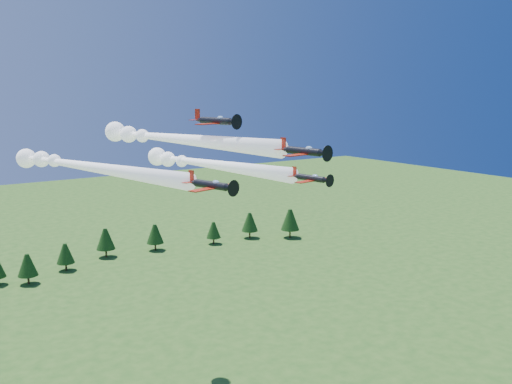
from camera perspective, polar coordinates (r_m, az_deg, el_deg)
plane_lead at (r=95.46m, az=-8.42°, el=5.35°), size 13.54×51.75×3.70m
plane_left at (r=101.19m, az=-16.91°, el=2.53°), size 18.79×54.80×3.70m
plane_right at (r=106.59m, az=-5.31°, el=2.90°), size 12.65×46.33×3.70m
plane_slot at (r=85.88m, az=-4.01°, el=7.10°), size 8.16×9.02×2.86m
treeline at (r=189.46m, az=-18.21°, el=-5.64°), size 172.16×21.30×11.65m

